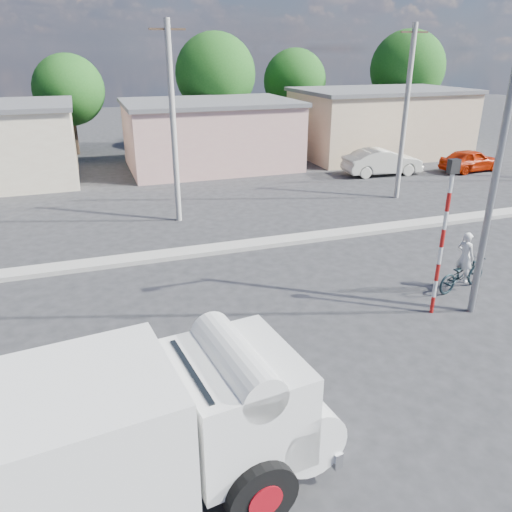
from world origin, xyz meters
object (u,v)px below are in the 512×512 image
object	(u,v)px
bicycle	(462,274)
car_cream	(382,162)
traffic_pole	(444,226)
streetlight	(498,135)
cyclist	(463,266)
truck	(130,435)
car_red	(471,160)

from	to	relation	value
bicycle	car_cream	xyz separation A→B (m)	(6.02, 14.09, 0.24)
bicycle	car_cream	distance (m)	15.33
traffic_pole	streetlight	distance (m)	2.56
cyclist	truck	bearing A→B (deg)	102.21
truck	cyclist	bearing A→B (deg)	17.76
bicycle	streetlight	world-z (taller)	streetlight
traffic_pole	car_red	bearing A→B (deg)	46.51
truck	car_cream	xyz separation A→B (m)	(16.43, 18.95, -0.71)
car_cream	traffic_pole	distance (m)	17.06
car_red	streetlight	size ratio (longest dim) A/B	0.44
car_cream	traffic_pole	size ratio (longest dim) A/B	1.06
cyclist	car_red	size ratio (longest dim) A/B	0.40
car_red	bicycle	bearing A→B (deg)	134.03
bicycle	cyclist	world-z (taller)	cyclist
cyclist	car_cream	distance (m)	15.33
truck	cyclist	distance (m)	11.50
car_cream	car_red	size ratio (longest dim) A/B	1.17
traffic_pole	streetlight	size ratio (longest dim) A/B	0.48
car_cream	streetlight	bearing A→B (deg)	159.93
streetlight	car_cream	bearing A→B (deg)	65.95
truck	traffic_pole	distance (m)	9.54
car_cream	car_red	world-z (taller)	car_cream
cyclist	car_red	bearing A→B (deg)	-54.27
cyclist	bicycle	bearing A→B (deg)	-0.00
traffic_pole	streetlight	bearing A→B (deg)	-17.73
streetlight	bicycle	bearing A→B (deg)	56.70
truck	car_red	bearing A→B (deg)	32.00
truck	bicycle	distance (m)	11.52
car_cream	car_red	distance (m)	5.66
truck	bicycle	world-z (taller)	truck
bicycle	car_cream	size ratio (longest dim) A/B	0.43
car_red	cyclist	bearing A→B (deg)	134.03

